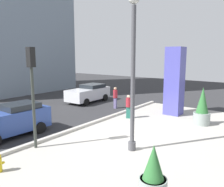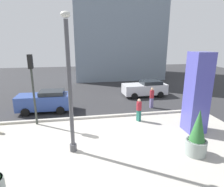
% 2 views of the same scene
% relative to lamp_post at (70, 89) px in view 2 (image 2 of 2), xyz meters
% --- Properties ---
extents(ground_plane, '(60.00, 60.00, 0.00)m').
position_rel_lamp_post_xyz_m(ground_plane, '(1.44, 5.11, -3.31)').
color(ground_plane, '#2D2D30').
extents(plaza_pavement, '(18.00, 10.00, 0.02)m').
position_rel_lamp_post_xyz_m(plaza_pavement, '(1.44, -0.89, -3.31)').
color(plaza_pavement, '#ADA89E').
rests_on(plaza_pavement, ground_plane).
extents(curb_strip, '(18.00, 0.24, 0.16)m').
position_rel_lamp_post_xyz_m(curb_strip, '(1.44, 4.23, -3.23)').
color(curb_strip, '#B7B2A8').
rests_on(curb_strip, ground_plane).
extents(lamp_post, '(0.44, 0.44, 6.79)m').
position_rel_lamp_post_xyz_m(lamp_post, '(0.00, 0.00, 0.00)').
color(lamp_post, '#4C4C51').
rests_on(lamp_post, ground_plane).
extents(art_pillar_blue, '(1.17, 1.17, 4.95)m').
position_rel_lamp_post_xyz_m(art_pillar_blue, '(7.52, 1.07, -0.84)').
color(art_pillar_blue, '#4C4CAD').
rests_on(art_pillar_blue, ground_plane).
extents(potted_plant_near_left, '(1.03, 1.03, 2.40)m').
position_rel_lamp_post_xyz_m(potted_plant_near_left, '(6.07, -1.40, -2.29)').
color(potted_plant_near_left, gray).
rests_on(potted_plant_near_left, ground_plane).
extents(traffic_light_corner, '(0.28, 0.42, 4.74)m').
position_rel_lamp_post_xyz_m(traffic_light_corner, '(-2.52, 3.84, -0.12)').
color(traffic_light_corner, '#333833').
rests_on(traffic_light_corner, ground_plane).
extents(car_curb_east, '(4.49, 2.22, 1.62)m').
position_rel_lamp_post_xyz_m(car_curb_east, '(7.20, 9.27, -2.48)').
color(car_curb_east, silver).
rests_on(car_curb_east, ground_plane).
extents(car_intersection, '(4.20, 2.02, 1.73)m').
position_rel_lamp_post_xyz_m(car_intersection, '(-2.29, 6.32, -2.42)').
color(car_intersection, '#2D4793').
rests_on(car_intersection, ground_plane).
extents(pedestrian_by_curb, '(0.48, 0.48, 1.66)m').
position_rel_lamp_post_xyz_m(pedestrian_by_curb, '(4.55, 3.13, -2.39)').
color(pedestrian_by_curb, '#236656').
rests_on(pedestrian_by_curb, ground_plane).
extents(pedestrian_on_sidewalk, '(0.45, 0.45, 1.77)m').
position_rel_lamp_post_xyz_m(pedestrian_on_sidewalk, '(6.50, 5.68, -2.32)').
color(pedestrian_on_sidewalk, slate).
rests_on(pedestrian_on_sidewalk, ground_plane).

